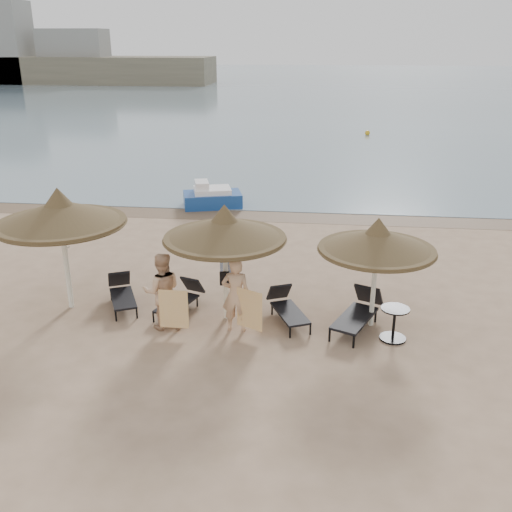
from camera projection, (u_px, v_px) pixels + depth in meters
The scene contains 20 objects.
ground at pixel (217, 329), 13.62m from camera, with size 160.00×160.00×0.00m, color tan.
sea at pixel (309, 84), 87.89m from camera, with size 200.00×140.00×0.03m, color slate.
wet_sand_strip at pixel (260, 216), 22.35m from camera, with size 200.00×1.60×0.01m, color brown.
far_shore at pixel (146, 64), 87.52m from camera, with size 150.00×54.80×12.00m.
palapa_left at pixel (60, 213), 13.85m from camera, with size 3.19×3.19×3.16m.
palapa_center at pixel (225, 229), 13.34m from camera, with size 2.94×2.94×2.92m.
palapa_right at pixel (377, 241), 13.04m from camera, with size 2.74×2.74×2.71m.
lounger_far_left at pixel (122, 293), 14.75m from camera, with size 1.21×1.76×0.76m.
lounger_near_left at pixel (181, 298), 14.46m from camera, with size 1.05×1.72×0.73m.
lounger_near_right at pixel (287, 307), 13.97m from camera, with size 1.19×1.76×0.75m.
lounger_far_right at pixel (359, 311), 13.62m from camera, with size 1.36×2.03×0.87m.
side_table at pixel (394, 325), 13.03m from camera, with size 0.65×0.65×0.79m.
person_left at pixel (162, 285), 13.32m from camera, with size 1.01×0.65×2.19m, color tan.
person_right at pixel (236, 289), 13.20m from camera, with size 0.97×0.63×2.12m, color tan.
towel_left at pixel (174, 309), 13.11m from camera, with size 0.69×0.02×0.96m.
towel_right at pixel (249, 310), 13.07m from camera, with size 0.63×0.33×0.98m.
bag_patterned at pixel (227, 266), 13.87m from camera, with size 0.33×0.15×0.40m.
bag_dark at pixel (225, 278), 13.62m from camera, with size 0.24×0.11×0.33m.
pedal_boat at pixel (212, 197), 23.44m from camera, with size 2.62×1.97×1.08m.
buoy_mid at pixel (367, 133), 40.96m from camera, with size 0.36×0.36×0.36m, color gold.
Camera 1 is at (2.31, -11.92, 6.48)m, focal length 40.00 mm.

